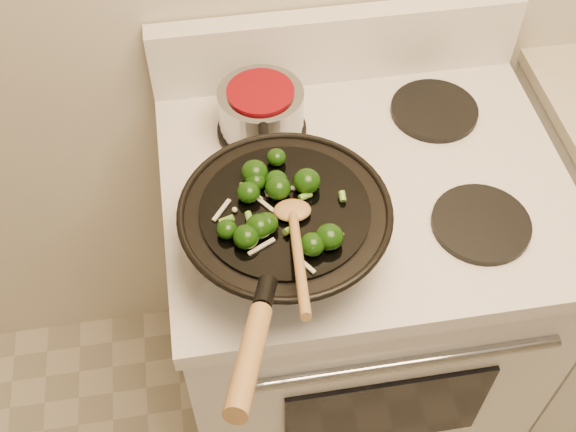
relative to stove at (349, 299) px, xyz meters
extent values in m
cube|color=white|center=(0.00, 0.00, -0.03)|extent=(0.76, 0.64, 0.88)
cube|color=white|center=(0.00, 0.00, 0.43)|extent=(0.78, 0.66, 0.04)
cube|color=white|center=(0.00, 0.30, 0.53)|extent=(0.78, 0.05, 0.16)
cylinder|color=#92949A|center=(0.00, -0.33, 0.31)|extent=(0.60, 0.02, 0.02)
cube|color=black|center=(0.00, -0.33, 0.08)|extent=(0.42, 0.01, 0.28)
cylinder|color=black|center=(-0.18, -0.15, 0.46)|extent=(0.18, 0.18, 0.01)
cylinder|color=black|center=(0.18, -0.15, 0.46)|extent=(0.18, 0.18, 0.01)
cylinder|color=black|center=(-0.18, 0.15, 0.46)|extent=(0.18, 0.18, 0.01)
cylinder|color=black|center=(0.18, 0.15, 0.46)|extent=(0.18, 0.18, 0.01)
torus|color=black|center=(-0.18, -0.15, 0.57)|extent=(0.36, 0.36, 0.01)
cylinder|color=black|center=(-0.18, -0.15, 0.57)|extent=(0.28, 0.28, 0.01)
cylinder|color=black|center=(-0.24, -0.34, 0.63)|extent=(0.04, 0.07, 0.04)
cylinder|color=#A1753F|center=(-0.27, -0.46, 0.66)|extent=(0.08, 0.19, 0.09)
ellipsoid|color=black|center=(-0.15, -0.24, 0.59)|extent=(0.04, 0.04, 0.03)
cylinder|color=#487D2D|center=(-0.14, -0.24, 0.58)|extent=(0.02, 0.02, 0.02)
ellipsoid|color=black|center=(-0.22, -0.10, 0.59)|extent=(0.04, 0.04, 0.03)
ellipsoid|color=black|center=(-0.24, -0.12, 0.59)|extent=(0.04, 0.04, 0.03)
ellipsoid|color=black|center=(-0.14, -0.12, 0.59)|extent=(0.05, 0.05, 0.04)
cylinder|color=#487D2D|center=(-0.12, -0.12, 0.58)|extent=(0.02, 0.01, 0.01)
ellipsoid|color=black|center=(-0.25, -0.21, 0.59)|extent=(0.04, 0.04, 0.04)
ellipsoid|color=black|center=(-0.22, -0.08, 0.59)|extent=(0.05, 0.05, 0.04)
ellipsoid|color=black|center=(-0.23, -0.20, 0.59)|extent=(0.04, 0.04, 0.04)
cylinder|color=#487D2D|center=(-0.22, -0.20, 0.58)|extent=(0.02, 0.02, 0.01)
ellipsoid|color=black|center=(-0.12, -0.23, 0.59)|extent=(0.05, 0.05, 0.04)
ellipsoid|color=black|center=(-0.19, -0.12, 0.59)|extent=(0.04, 0.04, 0.04)
ellipsoid|color=black|center=(-0.28, -0.19, 0.58)|extent=(0.03, 0.03, 0.03)
cylinder|color=#487D2D|center=(-0.27, -0.19, 0.58)|extent=(0.02, 0.02, 0.01)
ellipsoid|color=black|center=(-0.18, -0.05, 0.58)|extent=(0.03, 0.03, 0.03)
ellipsoid|color=black|center=(-0.19, -0.10, 0.59)|extent=(0.04, 0.04, 0.03)
ellipsoid|color=black|center=(-0.22, -0.19, 0.59)|extent=(0.04, 0.04, 0.03)
cylinder|color=#487D2D|center=(-0.20, -0.19, 0.58)|extent=(0.02, 0.02, 0.01)
cube|color=silver|center=(-0.23, -0.23, 0.57)|extent=(0.05, 0.03, 0.00)
cube|color=silver|center=(-0.23, -0.12, 0.57)|extent=(0.03, 0.03, 0.00)
cube|color=silver|center=(-0.17, -0.27, 0.57)|extent=(0.03, 0.04, 0.00)
cube|color=silver|center=(-0.18, -0.11, 0.57)|extent=(0.04, 0.02, 0.00)
cube|color=silver|center=(-0.11, -0.23, 0.57)|extent=(0.04, 0.03, 0.00)
cube|color=silver|center=(-0.19, -0.12, 0.57)|extent=(0.04, 0.02, 0.00)
cube|color=silver|center=(-0.28, -0.14, 0.57)|extent=(0.04, 0.04, 0.00)
cube|color=silver|center=(-0.13, -0.21, 0.57)|extent=(0.04, 0.02, 0.00)
cube|color=silver|center=(-0.21, -0.15, 0.57)|extent=(0.03, 0.04, 0.00)
cylinder|color=#65A434|center=(-0.08, -0.15, 0.58)|extent=(0.03, 0.02, 0.02)
cylinder|color=#65A434|center=(-0.13, -0.10, 0.58)|extent=(0.02, 0.03, 0.01)
cylinder|color=#65A434|center=(-0.28, -0.17, 0.58)|extent=(0.01, 0.02, 0.01)
cylinder|color=#65A434|center=(-0.24, -0.17, 0.58)|extent=(0.02, 0.01, 0.01)
cylinder|color=#65A434|center=(-0.18, -0.20, 0.58)|extent=(0.03, 0.02, 0.02)
cylinder|color=#65A434|center=(-0.14, -0.14, 0.58)|extent=(0.03, 0.03, 0.01)
cylinder|color=#65A434|center=(-0.24, -0.10, 0.58)|extent=(0.02, 0.03, 0.02)
sphere|color=beige|center=(-0.26, -0.15, 0.58)|extent=(0.01, 0.01, 0.01)
sphere|color=beige|center=(-0.22, -0.20, 0.58)|extent=(0.01, 0.01, 0.01)
sphere|color=beige|center=(-0.20, -0.12, 0.58)|extent=(0.01, 0.01, 0.01)
ellipsoid|color=#A1753F|center=(-0.17, -0.17, 0.58)|extent=(0.07, 0.05, 0.02)
cylinder|color=#A1753F|center=(-0.18, -0.29, 0.62)|extent=(0.04, 0.25, 0.10)
cylinder|color=#92949A|center=(-0.18, 0.15, 0.51)|extent=(0.17, 0.17, 0.09)
cylinder|color=#70050C|center=(-0.18, 0.15, 0.56)|extent=(0.13, 0.13, 0.01)
cylinder|color=black|center=(-0.19, 0.01, 0.55)|extent=(0.03, 0.10, 0.02)
camera|label=1|loc=(-0.29, -0.89, 1.49)|focal=45.00mm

